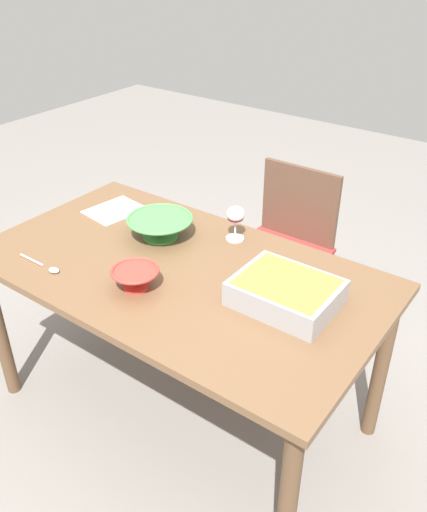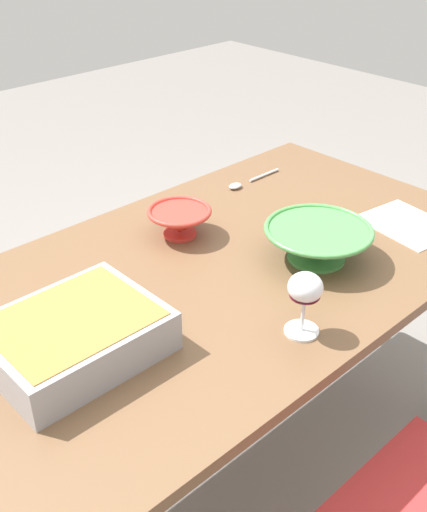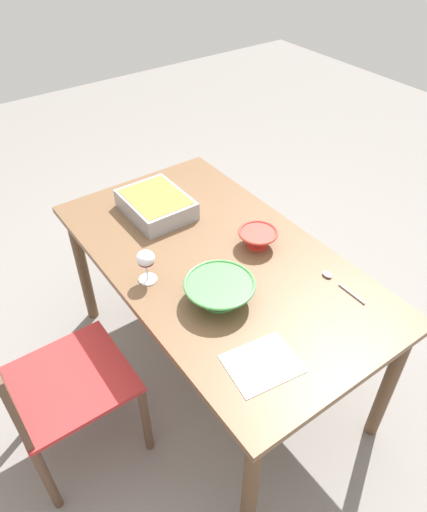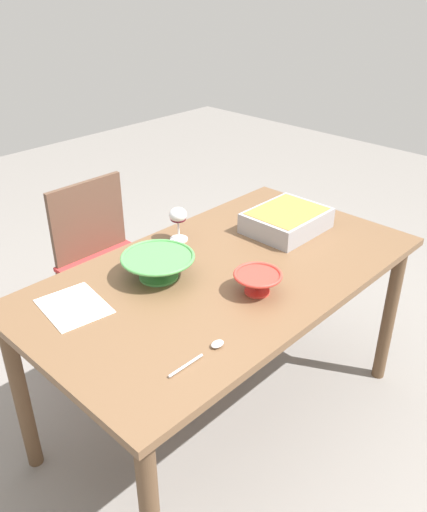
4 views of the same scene
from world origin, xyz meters
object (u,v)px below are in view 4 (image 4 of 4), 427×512
Objects in this scene: wine_glass at (178,218)px; napkin at (74,306)px; chair at (108,260)px; serving_spoon at (208,350)px; casserole_dish at (287,219)px; small_bowl at (258,281)px; mixing_bowl at (158,265)px; dining_table at (225,290)px.

napkin is (0.56, 0.10, -0.10)m from wine_glass.
serving_spoon is (0.39, 1.06, 0.27)m from chair.
serving_spoon is at bearing 21.97° from casserole_dish.
serving_spoon reaches higher than napkin.
wine_glass is 0.73m from serving_spoon.
wine_glass is at bearing -126.27° from serving_spoon.
small_bowl is (0.08, 0.48, -0.06)m from wine_glass.
wine_glass is at bearing -146.99° from mixing_bowl.
serving_spoon is at bearing 69.63° from chair.
casserole_dish is 0.86m from serving_spoon.
small_bowl is at bearing 79.06° from dining_table.
mixing_bowl is (0.20, -0.14, 0.14)m from dining_table.
mixing_bowl is at bearing -34.22° from dining_table.
mixing_bowl reaches higher than small_bowl.
casserole_dish is 1.42× the size of napkin.
casserole_dish is 0.63m from mixing_bowl.
casserole_dish is (-0.41, 0.74, 0.32)m from chair.
serving_spoon is (0.18, 0.42, -0.04)m from mixing_bowl.
casserole_dish reaches higher than small_bowl.
wine_glass is 0.62× the size of napkin.
dining_table is 0.35m from wine_glass.
mixing_bowl is at bearing -112.99° from serving_spoon.
wine_glass is at bearing -169.70° from napkin.
wine_glass is at bearing -99.07° from dining_table.
chair is 1.01m from small_bowl.
small_bowl is at bearing 141.92° from napkin.
dining_table is at bearing 159.27° from napkin.
dining_table is at bearing -100.94° from small_bowl.
napkin is at bearing -20.73° from dining_table.
mixing_bowl is 1.15× the size of napkin.
dining_table is at bearing -143.22° from serving_spoon.
casserole_dish reaches higher than serving_spoon.
wine_glass reaches higher than chair.
chair is at bearing -86.11° from wine_glass.
casserole_dish is 1.54× the size of serving_spoon.
wine_glass reaches higher than dining_table.
casserole_dish is at bearing 170.57° from napkin.
serving_spoon is 0.93× the size of napkin.
dining_table is 4.58× the size of casserole_dish.
casserole_dish reaches higher than dining_table.
casserole_dish is at bearing -174.62° from dining_table.
serving_spoon is at bearing 67.01° from mixing_bowl.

